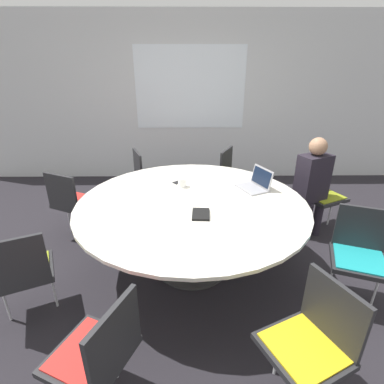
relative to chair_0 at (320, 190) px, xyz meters
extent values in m
plane|color=black|center=(-1.60, -0.82, -0.51)|extent=(16.00, 16.00, 0.00)
cube|color=silver|center=(-1.60, 1.84, 0.84)|extent=(8.00, 0.06, 2.70)
cube|color=white|center=(-1.60, 1.80, 1.04)|extent=(1.80, 0.01, 1.30)
cylinder|color=#333333|center=(-1.60, -0.82, -0.50)|extent=(0.76, 0.76, 0.02)
cylinder|color=#333333|center=(-1.60, -0.82, -0.14)|extent=(0.18, 0.18, 0.70)
cylinder|color=silver|center=(-1.60, -0.82, 0.23)|extent=(2.18, 2.18, 0.03)
cube|color=#262628|center=(0.03, -0.06, -0.07)|extent=(0.58, 0.57, 0.04)
cube|color=olive|center=(0.03, -0.06, -0.05)|extent=(0.51, 0.50, 0.01)
cube|color=#262628|center=(-0.05, 0.12, 0.15)|extent=(0.39, 0.20, 0.40)
cylinder|color=silver|center=(0.19, 0.01, -0.30)|extent=(0.02, 0.02, 0.41)
cylinder|color=silver|center=(-0.14, -0.14, -0.30)|extent=(0.02, 0.02, 0.41)
cube|color=#262628|center=(-0.93, 0.52, -0.07)|extent=(0.57, 0.58, 0.04)
cube|color=olive|center=(-0.93, 0.52, -0.05)|extent=(0.50, 0.51, 0.01)
cube|color=#262628|center=(-1.10, 0.61, 0.15)|extent=(0.21, 0.39, 0.40)
cylinder|color=silver|center=(-0.85, 0.68, -0.30)|extent=(0.02, 0.02, 0.41)
cylinder|color=silver|center=(-1.01, 0.36, -0.30)|extent=(0.02, 0.02, 0.41)
cube|color=#262628|center=(-2.14, 0.57, -0.07)|extent=(0.55, 0.56, 0.04)
cube|color=#E04C1E|center=(-2.14, 0.57, -0.05)|extent=(0.49, 0.50, 0.01)
cube|color=#262628|center=(-2.33, 0.50, 0.15)|extent=(0.18, 0.40, 0.40)
cylinder|color=silver|center=(-2.21, 0.74, -0.30)|extent=(0.02, 0.02, 0.41)
cylinder|color=silver|center=(-2.08, 0.41, -0.30)|extent=(0.02, 0.02, 0.41)
cube|color=#262628|center=(-2.95, -0.19, -0.07)|extent=(0.58, 0.57, 0.04)
cube|color=red|center=(-2.95, -0.19, -0.05)|extent=(0.51, 0.50, 0.01)
cube|color=#262628|center=(-3.04, -0.36, 0.15)|extent=(0.39, 0.20, 0.40)
cylinder|color=silver|center=(-3.12, -0.11, -0.30)|extent=(0.02, 0.02, 0.41)
cylinder|color=silver|center=(-2.79, -0.26, -0.30)|extent=(0.02, 0.02, 0.41)
cube|color=#262628|center=(-2.96, -1.44, -0.07)|extent=(0.58, 0.57, 0.04)
cube|color=olive|center=(-2.96, -1.44, -0.05)|extent=(0.51, 0.50, 0.01)
cube|color=#262628|center=(-2.87, -1.62, 0.15)|extent=(0.39, 0.20, 0.40)
cylinder|color=silver|center=(-3.12, -1.52, -0.30)|extent=(0.02, 0.02, 0.41)
cylinder|color=silver|center=(-2.79, -1.37, -0.30)|extent=(0.02, 0.02, 0.41)
cube|color=#262628|center=(-2.20, -2.19, -0.07)|extent=(0.56, 0.57, 0.04)
cube|color=red|center=(-2.20, -2.19, -0.05)|extent=(0.49, 0.50, 0.01)
cube|color=#262628|center=(-2.02, -2.27, 0.15)|extent=(0.19, 0.40, 0.40)
cylinder|color=silver|center=(-2.13, -2.02, -0.30)|extent=(0.02, 0.02, 0.41)
cube|color=#262628|center=(-0.97, -2.17, -0.07)|extent=(0.57, 0.58, 0.04)
cube|color=gold|center=(-0.97, -2.17, -0.05)|extent=(0.50, 0.51, 0.01)
cube|color=#262628|center=(-0.79, -2.09, 0.15)|extent=(0.20, 0.39, 0.40)
cylinder|color=silver|center=(-1.04, -2.01, -0.30)|extent=(0.02, 0.02, 0.41)
cube|color=#262628|center=(-0.20, -1.34, -0.07)|extent=(0.56, 0.55, 0.04)
cube|color=teal|center=(-0.20, -1.34, -0.05)|extent=(0.49, 0.48, 0.01)
cube|color=#262628|center=(-0.13, -1.16, 0.15)|extent=(0.40, 0.17, 0.40)
cylinder|color=silver|center=(-0.03, -1.41, -0.30)|extent=(0.02, 0.02, 0.41)
cylinder|color=silver|center=(-0.37, -1.28, -0.30)|extent=(0.02, 0.02, 0.41)
cylinder|color=#231E28|center=(-0.07, -0.22, -0.28)|extent=(0.10, 0.10, 0.45)
cylinder|color=#231E28|center=(-0.23, -0.29, -0.28)|extent=(0.10, 0.10, 0.45)
cube|color=#231E28|center=(-0.19, -0.16, 0.22)|extent=(0.42, 0.35, 0.55)
sphere|color=#A87A5B|center=(-0.19, -0.16, 0.60)|extent=(0.20, 0.20, 0.20)
cube|color=#99999E|center=(-0.97, -0.52, 0.25)|extent=(0.34, 0.38, 0.02)
cube|color=#99999E|center=(-0.86, -0.48, 0.36)|extent=(0.18, 0.30, 0.20)
cube|color=black|center=(-0.87, -0.48, 0.36)|extent=(0.15, 0.27, 0.17)
cube|color=black|center=(-1.53, -1.09, 0.25)|extent=(0.16, 0.22, 0.02)
cylinder|color=white|center=(-1.70, -0.46, 0.29)|extent=(0.09, 0.09, 0.10)
cube|color=black|center=(-1.73, -0.33, 0.25)|extent=(0.15, 0.14, 0.01)
camera|label=1|loc=(-1.63, -3.38, 1.49)|focal=28.00mm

